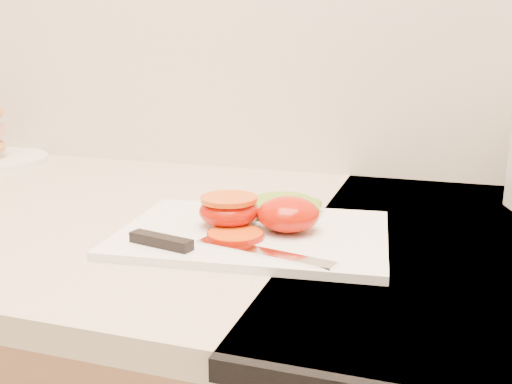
% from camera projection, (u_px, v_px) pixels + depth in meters
% --- Properties ---
extents(cutting_board, '(0.34, 0.26, 0.01)m').
position_uv_depth(cutting_board, '(253.00, 234.00, 0.69)').
color(cutting_board, white).
rests_on(cutting_board, counter).
extents(tomato_half_dome, '(0.08, 0.08, 0.04)m').
position_uv_depth(tomato_half_dome, '(288.00, 214.00, 0.68)').
color(tomato_half_dome, '#AF1B00').
rests_on(tomato_half_dome, cutting_board).
extents(tomato_half_cut, '(0.08, 0.08, 0.04)m').
position_uv_depth(tomato_half_cut, '(229.00, 210.00, 0.70)').
color(tomato_half_cut, '#AF1B00').
rests_on(tomato_half_cut, cutting_board).
extents(tomato_slice_0, '(0.06, 0.06, 0.01)m').
position_uv_depth(tomato_slice_0, '(235.00, 235.00, 0.66)').
color(tomato_slice_0, '#D05D15').
rests_on(tomato_slice_0, cutting_board).
extents(lettuce_leaf_0, '(0.13, 0.12, 0.02)m').
position_uv_depth(lettuce_leaf_0, '(285.00, 207.00, 0.75)').
color(lettuce_leaf_0, '#7FA92C').
rests_on(lettuce_leaf_0, cutting_board).
extents(knife, '(0.24, 0.06, 0.01)m').
position_uv_depth(knife, '(200.00, 245.00, 0.62)').
color(knife, silver).
rests_on(knife, cutting_board).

